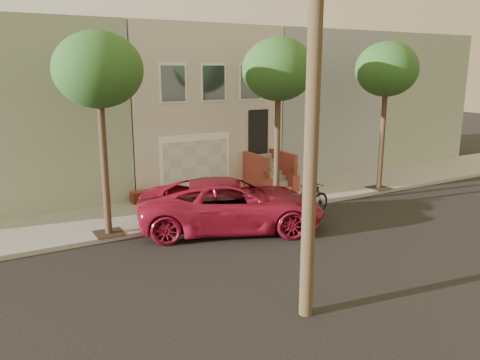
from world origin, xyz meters
TOP-DOWN VIEW (x-y plane):
  - ground at (0.00, 0.00)m, footprint 90.00×90.00m
  - sidewalk at (0.00, 5.35)m, footprint 40.00×3.70m
  - house_row at (0.00, 11.19)m, footprint 33.10×11.70m
  - tree_left at (-5.50, 3.90)m, footprint 2.70×2.57m
  - tree_mid at (1.00, 3.90)m, footprint 2.70×2.57m
  - tree_right at (6.50, 3.90)m, footprint 2.70×2.57m
  - pickup_truck at (-1.64, 2.68)m, footprint 6.83×5.04m
  - motorcycle at (1.54, 2.55)m, footprint 2.12×0.89m

SIDE VIEW (x-z plane):
  - ground at x=0.00m, z-range 0.00..0.00m
  - sidewalk at x=0.00m, z-range 0.00..0.15m
  - motorcycle at x=1.54m, z-range 0.00..1.23m
  - pickup_truck at x=-1.64m, z-range 0.00..1.73m
  - house_row at x=0.00m, z-range 0.14..7.14m
  - tree_left at x=-5.50m, z-range 2.11..8.41m
  - tree_mid at x=1.00m, z-range 2.11..8.41m
  - tree_right at x=6.50m, z-range 2.11..8.41m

